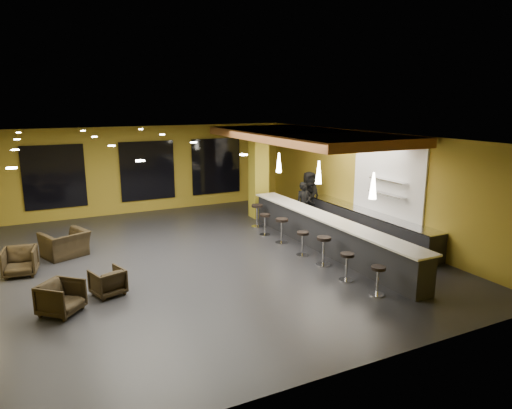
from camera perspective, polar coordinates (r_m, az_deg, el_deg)
name	(u,v)px	position (r m, az deg, el deg)	size (l,w,h in m)	color
floor	(202,260)	(13.54, -6.71, -6.84)	(12.00, 13.00, 0.10)	black
ceiling	(199,136)	(12.79, -7.13, 8.52)	(12.00, 13.00, 0.10)	black
wall_back	(147,169)	(19.26, -13.48, 4.32)	(12.00, 0.10, 3.50)	olive
wall_front	(340,278)	(7.45, 10.47, -9.03)	(12.00, 0.10, 3.50)	olive
wall_right	(369,183)	(16.06, 13.89, 2.64)	(0.10, 13.00, 3.50)	olive
wood_soffit	(303,135)	(15.45, 5.90, 8.58)	(3.60, 8.00, 0.28)	brown
window_left	(54,177)	(18.71, -23.89, 3.17)	(2.20, 0.06, 2.40)	black
window_center	(148,171)	(19.16, -13.40, 4.13)	(2.20, 0.06, 2.40)	black
window_right	(216,166)	(20.03, -5.00, 4.80)	(2.20, 0.06, 2.40)	black
tile_backsplash	(387,180)	(15.22, 16.10, 2.92)	(0.06, 3.20, 2.40)	white
bar_counter	(326,234)	(14.13, 8.75, -3.72)	(0.60, 8.00, 1.00)	black
bar_top	(327,218)	(13.99, 8.82, -1.66)	(0.78, 8.10, 0.05)	silver
prep_counter	(367,225)	(15.72, 13.69, -2.50)	(0.70, 6.00, 0.86)	black
prep_top	(368,212)	(15.60, 13.77, -0.89)	(0.72, 6.00, 0.03)	silver
wall_shelf_lower	(388,194)	(15.05, 16.12, 1.26)	(0.30, 1.50, 0.03)	silver
wall_shelf_upper	(388,180)	(14.97, 16.23, 2.95)	(0.30, 1.50, 0.03)	silver
column	(259,173)	(17.72, 0.33, 3.95)	(0.60, 0.60, 3.50)	#9F8F23
pendant_0	(373,186)	(12.17, 14.44, 2.29)	(0.20, 0.20, 0.70)	white
pendant_1	(319,172)	(14.13, 7.84, 4.01)	(0.20, 0.20, 0.70)	white
pendant_2	(279,163)	(16.23, 2.88, 5.25)	(0.20, 0.20, 0.70)	white
staff_a	(304,204)	(16.81, 5.99, 0.10)	(0.59, 0.38, 1.60)	black
staff_b	(310,201)	(17.47, 6.82, 0.42)	(0.74, 0.57, 1.52)	black
staff_c	(309,195)	(17.67, 6.65, 1.13)	(0.91, 0.59, 1.86)	black
armchair_a	(61,298)	(10.84, -23.19, -10.68)	(0.77, 0.79, 0.72)	black
armchair_b	(108,282)	(11.46, -18.04, -9.18)	(0.68, 0.70, 0.64)	black
armchair_c	(20,262)	(13.55, -27.40, -6.35)	(0.80, 0.82, 0.75)	black
armchair_d	(65,244)	(14.56, -22.75, -4.59)	(1.18, 1.03, 0.76)	black
bar_stool_0	(378,277)	(11.21, 15.00, -8.73)	(0.36, 0.36, 0.71)	silver
bar_stool_1	(347,263)	(11.89, 11.28, -7.21)	(0.37, 0.37, 0.73)	silver
bar_stool_2	(324,247)	(12.83, 8.46, -5.30)	(0.42, 0.42, 0.82)	silver
bar_stool_3	(303,240)	(13.56, 5.86, -4.48)	(0.37, 0.37, 0.73)	silver
bar_stool_4	(282,228)	(14.65, 3.24, -2.89)	(0.41, 0.41, 0.82)	silver
bar_stool_5	(265,222)	(15.51, 1.13, -2.16)	(0.38, 0.38, 0.74)	silver
bar_stool_6	(257,213)	(16.49, 0.13, -1.03)	(0.42, 0.42, 0.84)	silver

